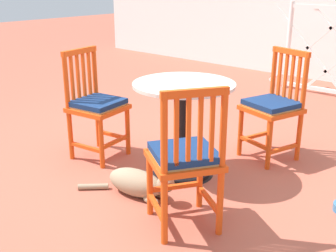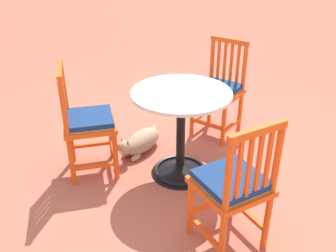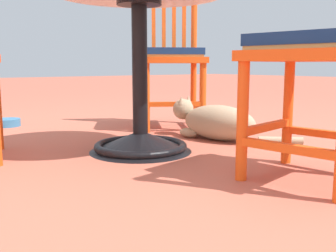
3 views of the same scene
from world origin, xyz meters
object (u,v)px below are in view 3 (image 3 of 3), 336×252
at_px(cafe_table, 140,91).
at_px(tabby_cat, 213,122).
at_px(orange_chair_near_fence, 321,51).
at_px(pet_water_bowl, 7,123).
at_px(orange_chair_by_planter, 171,58).

distance_m(cafe_table, tabby_cat, 0.52).
xyz_separation_m(orange_chair_near_fence, pet_water_bowl, (1.94, 0.50, -0.42)).
distance_m(orange_chair_near_fence, pet_water_bowl, 2.05).
bearing_deg(orange_chair_near_fence, orange_chair_by_planter, -15.20).
height_order(orange_chair_near_fence, tabby_cat, orange_chair_near_fence).
height_order(cafe_table, pet_water_bowl, cafe_table).
relative_size(orange_chair_near_fence, pet_water_bowl, 5.36).
relative_size(cafe_table, tabby_cat, 1.10).
bearing_deg(tabby_cat, orange_chair_near_fence, 161.34).
bearing_deg(orange_chair_by_planter, cafe_table, 130.81).
bearing_deg(pet_water_bowl, orange_chair_near_fence, -165.47).
height_order(orange_chair_by_planter, pet_water_bowl, orange_chair_by_planter).
distance_m(cafe_table, orange_chair_by_planter, 0.76).
bearing_deg(orange_chair_near_fence, pet_water_bowl, 14.53).
height_order(cafe_table, tabby_cat, cafe_table).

